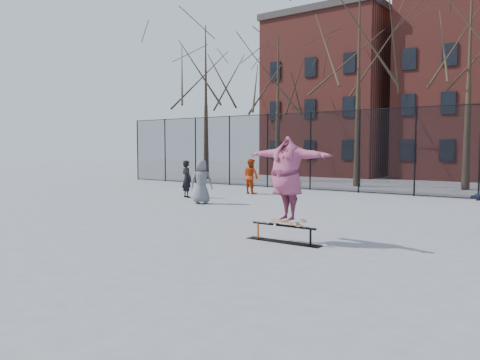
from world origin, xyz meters
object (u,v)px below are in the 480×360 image
Objects in this scene: bystander_grey at (202,182)px; bystander_red at (251,176)px; skate_rail at (283,235)px; bystander_black at (187,179)px; skater at (287,179)px; skateboard at (287,223)px.

bystander_grey reaches higher than bystander_red.
bystander_grey is (-6.35, 4.50, 0.70)m from skate_rail.
bystander_red reaches higher than bystander_black.
skate_rail is at bearing 142.40° from bystander_red.
skater reaches higher than bystander_grey.
skateboard is at bearing 0.00° from skate_rail.
bystander_red reaches higher than skateboard.
bystander_black is at bearing 145.39° from skateboard.
bystander_grey is at bearing 145.07° from skateboard.
skate_rail is at bearing -171.82° from skater.
bystander_black is (-8.43, 5.82, 0.35)m from skateboard.
bystander_grey is at bearing 144.71° from skate_rail.
bystander_red is (-7.13, 8.83, 0.36)m from skateboard.
skateboard is at bearing 111.36° from bystander_grey.
skater is 1.36× the size of bystander_grey.
skateboard is 11.35m from bystander_red.
skater is 1.42× the size of bystander_red.
bystander_red is (1.31, 3.00, 0.01)m from bystander_black.
bystander_red is (-7.04, 8.83, 0.66)m from skate_rail.
bystander_black is at bearing 153.56° from skater.
skater is at bearing 142.74° from bystander_red.
skate_rail is 1.30m from skater.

